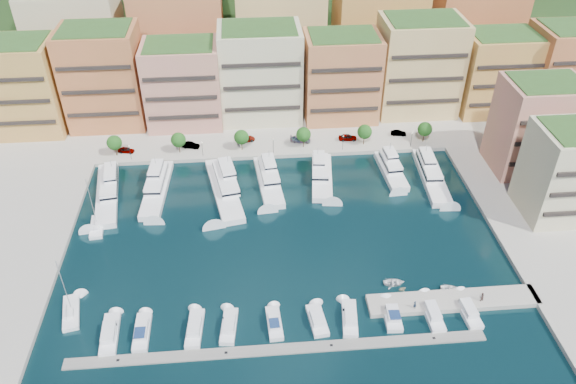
% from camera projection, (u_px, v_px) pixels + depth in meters
% --- Properties ---
extents(ground, '(400.00, 400.00, 0.00)m').
position_uv_depth(ground, '(283.00, 235.00, 119.98)').
color(ground, black).
rests_on(ground, ground).
extents(north_quay, '(220.00, 64.00, 2.00)m').
position_uv_depth(north_quay, '(267.00, 101.00, 169.74)').
color(north_quay, '#9E998E').
rests_on(north_quay, ground).
extents(hillside, '(240.00, 40.00, 58.00)m').
position_uv_depth(hillside, '(260.00, 42.00, 208.26)').
color(hillside, '#1C3D19').
rests_on(hillside, ground).
extents(south_pontoon, '(72.00, 2.20, 0.35)m').
position_uv_depth(south_pontoon, '(279.00, 350.00, 95.69)').
color(south_pontoon, gray).
rests_on(south_pontoon, ground).
extents(finger_pier, '(32.00, 5.00, 2.00)m').
position_uv_depth(finger_pier, '(452.00, 303.00, 104.39)').
color(finger_pier, '#9E998E').
rests_on(finger_pier, ground).
extents(apartment_0, '(22.00, 16.50, 24.80)m').
position_uv_depth(apartment_0, '(18.00, 87.00, 147.67)').
color(apartment_0, '#BC7E44').
rests_on(apartment_0, north_quay).
extents(apartment_1, '(20.00, 16.50, 26.80)m').
position_uv_depth(apartment_1, '(104.00, 77.00, 150.20)').
color(apartment_1, '#C26E40').
rests_on(apartment_1, north_quay).
extents(apartment_2, '(20.00, 15.50, 22.80)m').
position_uv_depth(apartment_2, '(183.00, 84.00, 151.22)').
color(apartment_2, tan).
rests_on(apartment_2, north_quay).
extents(apartment_3, '(22.00, 16.50, 25.80)m').
position_uv_depth(apartment_3, '(260.00, 73.00, 153.38)').
color(apartment_3, beige).
rests_on(apartment_3, north_quay).
extents(apartment_4, '(20.00, 15.50, 23.80)m').
position_uv_depth(apartment_4, '(341.00, 77.00, 153.88)').
color(apartment_4, '#BB7B46').
rests_on(apartment_4, north_quay).
extents(apartment_5, '(22.00, 16.50, 26.80)m').
position_uv_depth(apartment_5, '(418.00, 66.00, 156.11)').
color(apartment_5, '#DBBA74').
rests_on(apartment_5, north_quay).
extents(apartment_6, '(20.00, 15.50, 22.80)m').
position_uv_depth(apartment_6, '(496.00, 73.00, 157.21)').
color(apartment_6, '#BC7E44').
rests_on(apartment_6, north_quay).
extents(apartment_7, '(22.00, 16.50, 24.80)m').
position_uv_depth(apartment_7, '(569.00, 70.00, 156.38)').
color(apartment_7, '#C26E40').
rests_on(apartment_7, north_quay).
extents(apartment_east_a, '(18.00, 14.50, 22.80)m').
position_uv_depth(apartment_east_a, '(536.00, 126.00, 132.99)').
color(apartment_east_a, tan).
rests_on(apartment_east_a, east_quay).
extents(apartment_east_b, '(18.00, 14.50, 20.80)m').
position_uv_depth(apartment_east_b, '(572.00, 172.00, 119.14)').
color(apartment_east_b, beige).
rests_on(apartment_east_b, east_quay).
extents(backblock_0, '(26.00, 18.00, 30.00)m').
position_uv_depth(backblock_0, '(78.00, 41.00, 166.10)').
color(backblock_0, beige).
rests_on(backblock_0, north_quay).
extents(backblock_1, '(26.00, 18.00, 30.00)m').
position_uv_depth(backblock_1, '(180.00, 38.00, 168.17)').
color(backblock_1, '#BB7B46').
rests_on(backblock_1, north_quay).
extents(backblock_2, '(26.00, 18.00, 30.00)m').
position_uv_depth(backblock_2, '(280.00, 35.00, 170.23)').
color(backblock_2, '#DBBA74').
rests_on(backblock_2, north_quay).
extents(backblock_3, '(26.00, 18.00, 30.00)m').
position_uv_depth(backblock_3, '(377.00, 32.00, 172.29)').
color(backblock_3, '#BC7E44').
rests_on(backblock_3, north_quay).
extents(backblock_4, '(26.00, 18.00, 30.00)m').
position_uv_depth(backblock_4, '(472.00, 29.00, 174.36)').
color(backblock_4, '#C26E40').
rests_on(backblock_4, north_quay).
extents(tree_0, '(3.80, 3.80, 5.65)m').
position_uv_depth(tree_0, '(114.00, 143.00, 141.30)').
color(tree_0, '#473323').
rests_on(tree_0, north_quay).
extents(tree_1, '(3.80, 3.80, 5.65)m').
position_uv_depth(tree_1, '(178.00, 140.00, 142.40)').
color(tree_1, '#473323').
rests_on(tree_1, north_quay).
extents(tree_2, '(3.80, 3.80, 5.65)m').
position_uv_depth(tree_2, '(241.00, 137.00, 143.50)').
color(tree_2, '#473323').
rests_on(tree_2, north_quay).
extents(tree_3, '(3.80, 3.80, 5.65)m').
position_uv_depth(tree_3, '(303.00, 134.00, 144.60)').
color(tree_3, '#473323').
rests_on(tree_3, north_quay).
extents(tree_4, '(3.80, 3.80, 5.65)m').
position_uv_depth(tree_4, '(365.00, 132.00, 145.70)').
color(tree_4, '#473323').
rests_on(tree_4, north_quay).
extents(tree_5, '(3.80, 3.80, 5.65)m').
position_uv_depth(tree_5, '(425.00, 129.00, 146.80)').
color(tree_5, '#473323').
rests_on(tree_5, north_quay).
extents(lamppost_0, '(0.30, 0.30, 4.20)m').
position_uv_depth(lamppost_0, '(130.00, 150.00, 140.27)').
color(lamppost_0, black).
rests_on(lamppost_0, north_quay).
extents(lamppost_1, '(0.30, 0.30, 4.20)m').
position_uv_depth(lamppost_1, '(202.00, 147.00, 141.51)').
color(lamppost_1, black).
rests_on(lamppost_1, north_quay).
extents(lamppost_2, '(0.30, 0.30, 4.20)m').
position_uv_depth(lamppost_2, '(273.00, 144.00, 142.75)').
color(lamppost_2, black).
rests_on(lamppost_2, north_quay).
extents(lamppost_3, '(0.30, 0.30, 4.20)m').
position_uv_depth(lamppost_3, '(343.00, 140.00, 143.99)').
color(lamppost_3, black).
rests_on(lamppost_3, north_quay).
extents(lamppost_4, '(0.30, 0.30, 4.20)m').
position_uv_depth(lamppost_4, '(412.00, 137.00, 145.23)').
color(lamppost_4, black).
rests_on(lamppost_4, north_quay).
extents(yacht_0, '(7.89, 24.55, 7.30)m').
position_uv_depth(yacht_0, '(108.00, 190.00, 130.93)').
color(yacht_0, white).
rests_on(yacht_0, ground).
extents(yacht_1, '(6.11, 22.60, 7.30)m').
position_uv_depth(yacht_1, '(157.00, 186.00, 132.39)').
color(yacht_1, white).
rests_on(yacht_1, ground).
extents(yacht_2, '(9.67, 25.73, 7.30)m').
position_uv_depth(yacht_2, '(224.00, 186.00, 132.40)').
color(yacht_2, white).
rests_on(yacht_2, ground).
extents(yacht_3, '(6.61, 20.74, 7.30)m').
position_uv_depth(yacht_3, '(268.00, 178.00, 134.91)').
color(yacht_3, white).
rests_on(yacht_3, ground).
extents(yacht_4, '(7.00, 19.46, 7.30)m').
position_uv_depth(yacht_4, '(322.00, 175.00, 136.33)').
color(yacht_4, white).
rests_on(yacht_4, ground).
extents(yacht_5, '(5.28, 16.59, 7.30)m').
position_uv_depth(yacht_5, '(391.00, 168.00, 138.47)').
color(yacht_5, white).
rests_on(yacht_5, ground).
extents(yacht_6, '(6.19, 23.26, 7.30)m').
position_uv_depth(yacht_6, '(431.00, 173.00, 136.67)').
color(yacht_6, white).
rests_on(yacht_6, ground).
extents(cruiser_0, '(3.28, 9.29, 2.55)m').
position_uv_depth(cruiser_0, '(110.00, 334.00, 97.70)').
color(cruiser_0, white).
rests_on(cruiser_0, ground).
extents(cruiser_1, '(2.70, 8.28, 2.66)m').
position_uv_depth(cruiser_1, '(142.00, 332.00, 98.06)').
color(cruiser_1, white).
rests_on(cruiser_1, ground).
extents(cruiser_2, '(3.26, 8.61, 2.55)m').
position_uv_depth(cruiser_2, '(195.00, 329.00, 98.71)').
color(cruiser_2, white).
rests_on(cruiser_2, ground).
extents(cruiser_3, '(3.42, 8.11, 2.55)m').
position_uv_depth(cruiser_3, '(229.00, 326.00, 99.13)').
color(cruiser_3, white).
rests_on(cruiser_3, ground).
extents(cruiser_4, '(2.87, 7.58, 2.66)m').
position_uv_depth(cruiser_4, '(274.00, 323.00, 99.66)').
color(cruiser_4, white).
rests_on(cruiser_4, ground).
extents(cruiser_5, '(3.55, 7.43, 2.55)m').
position_uv_depth(cruiser_5, '(317.00, 320.00, 100.22)').
color(cruiser_5, white).
rests_on(cruiser_5, ground).
extents(cruiser_6, '(3.64, 8.67, 2.55)m').
position_uv_depth(cruiser_6, '(350.00, 318.00, 100.61)').
color(cruiser_6, white).
rests_on(cruiser_6, ground).
extents(cruiser_7, '(3.20, 7.45, 2.66)m').
position_uv_depth(cruiser_7, '(392.00, 316.00, 101.13)').
color(cruiser_7, white).
rests_on(cruiser_7, ground).
extents(cruiser_8, '(2.80, 9.05, 2.55)m').
position_uv_depth(cruiser_8, '(432.00, 313.00, 101.64)').
color(cruiser_8, white).
rests_on(cruiser_8, ground).
extents(cruiser_9, '(3.22, 8.80, 2.55)m').
position_uv_depth(cruiser_9, '(467.00, 311.00, 102.10)').
color(cruiser_9, white).
rests_on(cruiser_9, ground).
extents(sailboat_0, '(4.43, 8.88, 13.20)m').
position_uv_depth(sailboat_0, '(71.00, 313.00, 101.93)').
color(sailboat_0, white).
rests_on(sailboat_0, ground).
extents(sailboat_2, '(3.50, 7.88, 13.20)m').
position_uv_depth(sailboat_2, '(97.00, 227.00, 121.45)').
color(sailboat_2, white).
rests_on(sailboat_2, ground).
extents(tender_0, '(4.15, 3.00, 0.85)m').
position_uv_depth(tender_0, '(394.00, 283.00, 107.96)').
color(tender_0, white).
rests_on(tender_0, ground).
extents(tender_2, '(4.57, 3.79, 0.82)m').
position_uv_depth(tender_2, '(451.00, 289.00, 106.59)').
color(tender_2, white).
rests_on(tender_2, ground).
extents(tender_3, '(1.67, 1.50, 0.79)m').
position_uv_depth(tender_3, '(460.00, 289.00, 106.72)').
color(tender_3, beige).
rests_on(tender_3, ground).
extents(tender_1, '(1.95, 1.82, 0.84)m').
position_uv_depth(tender_1, '(402.00, 289.00, 106.65)').
color(tender_1, beige).
rests_on(tender_1, ground).
extents(car_0, '(4.50, 2.65, 1.44)m').
position_uv_depth(car_0, '(126.00, 150.00, 144.22)').
color(car_0, gray).
rests_on(car_0, north_quay).
extents(car_1, '(4.78, 2.77, 1.49)m').
position_uv_depth(car_1, '(191.00, 145.00, 146.05)').
color(car_1, gray).
rests_on(car_1, north_quay).
extents(car_2, '(5.45, 3.48, 1.40)m').
position_uv_depth(car_2, '(246.00, 139.00, 148.65)').
color(car_2, gray).
rests_on(car_2, north_quay).
extents(car_3, '(5.56, 2.84, 1.54)m').
position_uv_depth(car_3, '(300.00, 139.00, 148.51)').
color(car_3, gray).
rests_on(car_3, north_quay).
extents(car_4, '(4.91, 2.20, 1.64)m').
position_uv_depth(car_4, '(348.00, 137.00, 149.14)').
color(car_4, gray).
rests_on(car_4, north_quay).
extents(car_5, '(4.28, 2.14, 1.35)m').
position_uv_depth(car_5, '(398.00, 133.00, 151.23)').
color(car_5, gray).
rests_on(car_5, north_quay).
extents(person_0, '(0.68, 0.77, 1.77)m').
position_uv_depth(person_0, '(415.00, 305.00, 101.48)').
color(person_0, '#25354A').
rests_on(person_0, finger_pier).
extents(person_1, '(1.07, 0.91, 1.92)m').
position_uv_depth(person_1, '(482.00, 297.00, 102.92)').
color(person_1, '#47322B').
rests_on(person_1, finger_pier).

